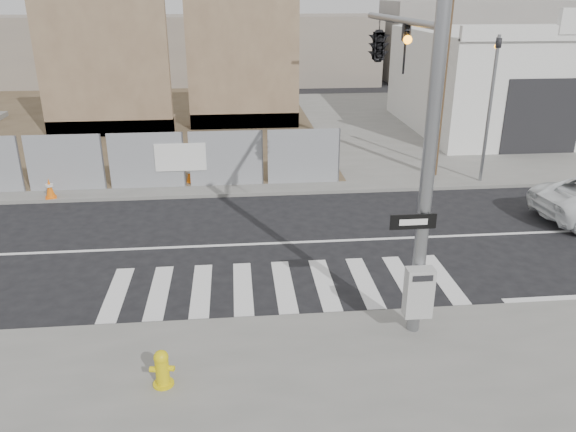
{
  "coord_description": "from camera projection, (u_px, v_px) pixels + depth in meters",
  "views": [
    {
      "loc": [
        -1.07,
        -14.51,
        6.69
      ],
      "look_at": [
        0.21,
        -1.42,
        1.4
      ],
      "focal_mm": 35.0,
      "sensor_mm": 36.0,
      "label": 1
    }
  ],
  "objects": [
    {
      "name": "auto_shop",
      "position": [
        532.0,
        80.0,
        28.29
      ],
      "size": [
        12.0,
        10.2,
        5.95
      ],
      "color": "silver",
      "rests_on": "sidewalk_far"
    },
    {
      "name": "traffic_cone_d",
      "position": [
        190.0,
        174.0,
        20.5
      ],
      "size": [
        0.45,
        0.45,
        0.71
      ],
      "rotation": [
        0.0,
        0.0,
        0.29
      ],
      "color": "orange",
      "rests_on": "sidewalk_far"
    },
    {
      "name": "sidewalk_far",
      "position": [
        255.0,
        129.0,
        28.9
      ],
      "size": [
        50.0,
        20.0,
        0.12
      ],
      "primitive_type": "cube",
      "color": "slate",
      "rests_on": "ground"
    },
    {
      "name": "signal_pole",
      "position": [
        392.0,
        83.0,
        12.55
      ],
      "size": [
        0.96,
        5.87,
        7.0
      ],
      "color": "gray",
      "rests_on": "sidewalk_near"
    },
    {
      "name": "utility_pole_right",
      "position": [
        447.0,
        36.0,
        19.72
      ],
      "size": [
        1.6,
        0.28,
        10.0
      ],
      "color": "#503C25",
      "rests_on": "sidewalk_far"
    },
    {
      "name": "far_signal_pole",
      "position": [
        492.0,
        89.0,
        19.67
      ],
      "size": [
        0.16,
        0.2,
        5.6
      ],
      "color": "gray",
      "rests_on": "sidewalk_far"
    },
    {
      "name": "ground",
      "position": [
        276.0,
        243.0,
        15.99
      ],
      "size": [
        100.0,
        100.0,
        0.0
      ],
      "primitive_type": "plane",
      "color": "black",
      "rests_on": "ground"
    },
    {
      "name": "concrete_wall_right",
      "position": [
        243.0,
        63.0,
        27.69
      ],
      "size": [
        5.5,
        1.3,
        8.0
      ],
      "color": "brown",
      "rests_on": "sidewalk_far"
    },
    {
      "name": "traffic_cone_c",
      "position": [
        50.0,
        188.0,
        19.05
      ],
      "size": [
        0.44,
        0.44,
        0.69
      ],
      "rotation": [
        0.0,
        0.0,
        0.3
      ],
      "color": "orange",
      "rests_on": "sidewalk_far"
    },
    {
      "name": "concrete_wall_left",
      "position": [
        104.0,
        67.0,
        26.18
      ],
      "size": [
        6.0,
        1.3,
        8.0
      ],
      "color": "brown",
      "rests_on": "sidewalk_far"
    },
    {
      "name": "fire_hydrant",
      "position": [
        162.0,
        368.0,
        9.95
      ],
      "size": [
        0.45,
        0.44,
        0.71
      ],
      "rotation": [
        0.0,
        0.0,
        -0.19
      ],
      "color": "#D6C00B",
      "rests_on": "sidewalk_near"
    }
  ]
}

